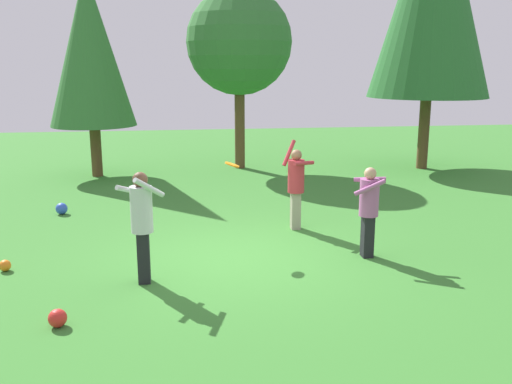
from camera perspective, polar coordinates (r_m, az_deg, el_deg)
name	(u,v)px	position (r m, az deg, el deg)	size (l,w,h in m)	color
ground_plane	(237,257)	(10.05, -1.99, -6.63)	(40.00, 40.00, 0.00)	#387A2D
person_thrower	(296,182)	(11.50, 4.10, 1.02)	(0.67, 0.67, 1.84)	gray
person_catcher	(142,218)	(8.77, -11.57, -2.57)	(0.76, 0.75, 1.77)	black
person_bystander	(369,205)	(9.99, 11.44, -1.27)	(0.67, 0.63, 1.62)	black
frisbee	(232,165)	(10.10, -2.45, 2.80)	(0.28, 0.28, 0.11)	orange
ball_blue	(62,209)	(13.54, -19.23, -1.61)	(0.27, 0.27, 0.27)	blue
ball_orange	(5,266)	(10.25, -24.24, -6.86)	(0.19, 0.19, 0.19)	orange
ball_red	(58,318)	(7.92, -19.59, -12.03)	(0.24, 0.24, 0.24)	red
tree_left	(90,50)	(17.56, -16.62, 13.76)	(2.53, 2.53, 6.05)	brown
tree_center	(239,42)	(18.29, -1.72, 15.01)	(3.35, 3.35, 5.72)	brown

